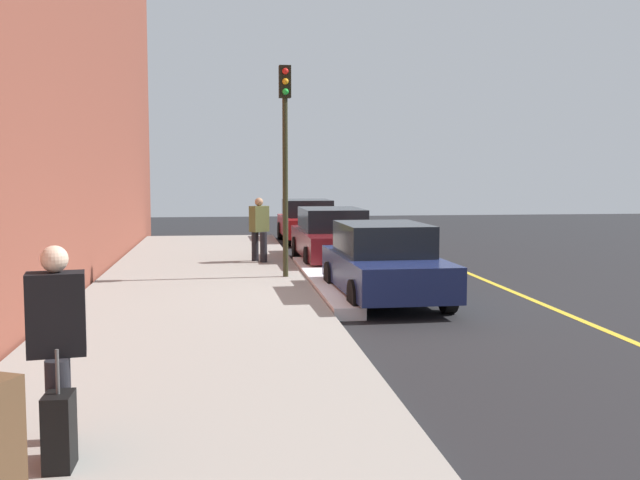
# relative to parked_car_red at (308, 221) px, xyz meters

# --- Properties ---
(ground_plane) EXTENTS (56.00, 56.00, 0.00)m
(ground_plane) POSITION_rel_parked_car_red_xyz_m (12.45, -0.14, -0.76)
(ground_plane) COLOR black
(sidewalk) EXTENTS (28.00, 4.60, 0.15)m
(sidewalk) POSITION_rel_parked_car_red_xyz_m (12.45, -3.44, -0.68)
(sidewalk) COLOR gray
(sidewalk) RESTS_ON ground
(lane_stripe_centre) EXTENTS (28.00, 0.14, 0.01)m
(lane_stripe_centre) POSITION_rel_parked_car_red_xyz_m (12.45, 3.06, -0.75)
(lane_stripe_centre) COLOR gold
(lane_stripe_centre) RESTS_ON ground
(snow_bank_curb) EXTENTS (7.77, 0.56, 0.22)m
(snow_bank_curb) POSITION_rel_parked_car_red_xyz_m (10.38, -0.84, -0.65)
(snow_bank_curb) COLOR white
(snow_bank_curb) RESTS_ON ground
(parked_car_red) EXTENTS (4.16, 1.96, 1.51)m
(parked_car_red) POSITION_rel_parked_car_red_xyz_m (0.00, 0.00, 0.00)
(parked_car_red) COLOR black
(parked_car_red) RESTS_ON ground
(parked_car_maroon) EXTENTS (4.70, 1.95, 1.51)m
(parked_car_maroon) POSITION_rel_parked_car_red_xyz_m (6.37, -0.02, 0.00)
(parked_car_maroon) COLOR black
(parked_car_maroon) RESTS_ON ground
(parked_car_navy) EXTENTS (4.26, 1.99, 1.51)m
(parked_car_navy) POSITION_rel_parked_car_red_xyz_m (12.39, 0.14, 0.00)
(parked_car_navy) COLOR black
(parked_car_navy) RESTS_ON ground
(pedestrian_olive_coat) EXTENTS (0.49, 0.54, 1.68)m
(pedestrian_olive_coat) POSITION_rel_parked_car_red_xyz_m (6.83, -2.03, 0.29)
(pedestrian_olive_coat) COLOR black
(pedestrian_olive_coat) RESTS_ON sidewalk
(pedestrian_black_coat) EXTENTS (0.58, 0.52, 1.76)m
(pedestrian_black_coat) POSITION_rel_parked_car_red_xyz_m (20.20, -4.36, 0.33)
(pedestrian_black_coat) COLOR black
(pedestrian_black_coat) RESTS_ON sidewalk
(traffic_light_pole) EXTENTS (0.35, 0.26, 4.69)m
(traffic_light_pole) POSITION_rel_parked_car_red_xyz_m (9.77, -1.57, 2.54)
(traffic_light_pole) COLOR #2D2D19
(traffic_light_pole) RESTS_ON sidewalk
(rolling_suitcase) EXTENTS (0.34, 0.22, 0.97)m
(rolling_suitcase) POSITION_rel_parked_car_red_xyz_m (20.64, -4.27, -0.30)
(rolling_suitcase) COLOR black
(rolling_suitcase) RESTS_ON sidewalk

